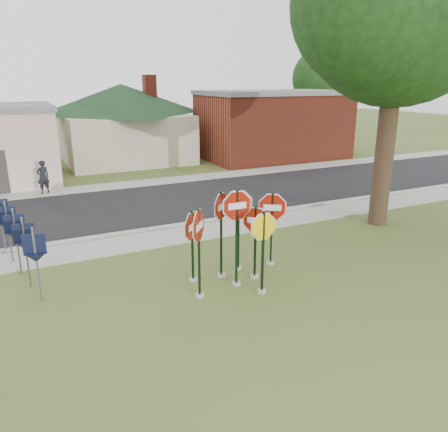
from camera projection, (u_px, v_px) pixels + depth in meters
name	position (u px, v px, depth m)	size (l,w,h in m)	color
ground	(258.00, 301.00, 11.22)	(120.00, 120.00, 0.00)	#3F5620
sidewalk_near	(182.00, 235.00, 15.93)	(60.00, 1.60, 0.06)	#999991
road	(147.00, 205.00, 19.79)	(60.00, 7.00, 0.04)	black
sidewalk_far	(124.00, 185.00, 23.48)	(60.00, 1.60, 0.06)	#999991
curb	(173.00, 226.00, 16.77)	(60.00, 0.20, 0.14)	#999991
stop_sign_center	(237.00, 223.00, 11.60)	(1.12, 0.24, 2.85)	#A29F97
stop_sign_yellow	(263.00, 242.00, 11.29)	(1.02, 0.24, 2.36)	#A29F97
stop_sign_left	(199.00, 240.00, 11.00)	(0.76, 0.90, 2.54)	#A29F97
stop_sign_right	(255.00, 233.00, 12.18)	(0.68, 0.83, 2.26)	#A29F97
stop_sign_back_right	(239.00, 218.00, 12.64)	(1.01, 0.45, 2.60)	#A29F97
stop_sign_back_left	(221.00, 222.00, 12.16)	(0.84, 0.67, 2.65)	#A29F97
stop_sign_far_right	(272.00, 218.00, 13.07)	(1.01, 0.62, 2.41)	#A29F97
stop_sign_far_left	(192.00, 237.00, 12.00)	(0.85, 0.76, 2.19)	#A29F97
route_sign_row	(16.00, 235.00, 12.45)	(1.43, 4.63, 2.00)	#59595E
building_house	(122.00, 107.00, 29.84)	(11.60, 11.60, 6.20)	#C1B899
building_brick	(273.00, 124.00, 31.39)	(10.20, 6.20, 4.75)	maroon
oak_tree	(401.00, 1.00, 14.96)	(10.80, 10.20, 11.66)	black
bg_tree_right	(322.00, 78.00, 41.07)	(5.60, 5.60, 8.40)	black
pedestrian	(43.00, 177.00, 21.47)	(0.60, 0.39, 1.65)	black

